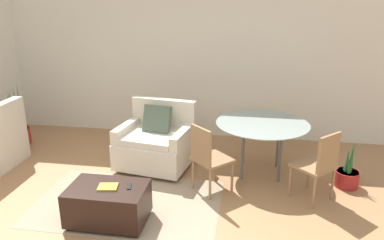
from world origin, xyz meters
TOP-DOWN VIEW (x-y plane):
  - wall_back at (0.00, 3.34)m, footprint 12.00×0.06m
  - area_rug at (-0.07, 0.83)m, footprint 2.24×1.46m
  - armchair at (0.02, 1.90)m, footprint 1.12×1.01m
  - ottoman at (-0.15, 0.41)m, footprint 0.85×0.56m
  - book_stack at (-0.14, 0.40)m, footprint 0.23×0.20m
  - tv_remote_primary at (0.09, 0.46)m, footprint 0.07×0.14m
  - potted_plant at (-2.54, 2.36)m, footprint 0.44×0.44m
  - dining_table at (1.52, 1.92)m, footprint 1.28×1.28m
  - dining_chair_near_left at (0.85, 1.24)m, footprint 0.59×0.59m
  - dining_chair_near_right at (2.20, 1.24)m, footprint 0.59×0.59m
  - potted_plant_small at (2.66, 1.69)m, footprint 0.31×0.31m

SIDE VIEW (x-z plane):
  - area_rug at x=-0.07m, z-range 0.00..0.01m
  - potted_plant_small at x=2.66m, z-range -0.16..0.48m
  - potted_plant at x=-2.54m, z-range -0.31..0.74m
  - ottoman at x=-0.15m, z-range 0.02..0.45m
  - armchair at x=0.02m, z-range -0.11..0.84m
  - tv_remote_primary at x=0.09m, z-range 0.43..0.44m
  - book_stack at x=-0.14m, z-range 0.43..0.45m
  - dining_chair_near_left at x=0.85m, z-range 0.07..0.97m
  - dining_chair_near_right at x=2.20m, z-range 0.07..0.97m
  - dining_table at x=1.52m, z-range 0.31..1.06m
  - wall_back at x=0.00m, z-range 0.00..2.75m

